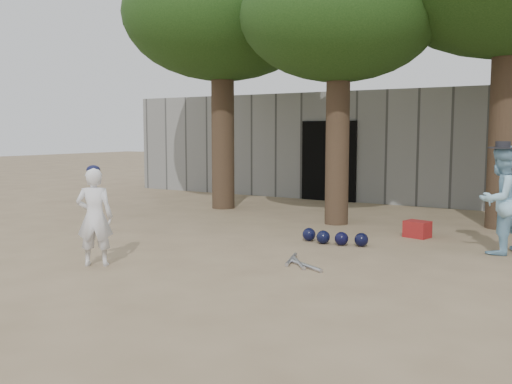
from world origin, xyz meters
The scene contains 7 objects.
ground centered at (0.00, 0.00, 0.00)m, with size 70.00×70.00×0.00m, color #937C5E.
boy_player centered at (-0.83, -1.04, 0.70)m, with size 0.51×0.33×1.40m, color white.
spectator_blue centered at (3.94, 2.81, 0.84)m, with size 0.82×0.64×1.69m, color #94C9E6.
red_bag centered at (2.47, 3.53, 0.15)m, with size 0.42×0.32×0.30m, color maroon.
back_building centered at (0.00, 10.33, 1.50)m, with size 16.00×5.24×3.00m.
helmet_row centered at (1.43, 2.16, 0.12)m, with size 1.19×0.34×0.23m.
bat_pile centered at (1.60, 0.53, 0.03)m, with size 0.82×0.79×0.06m.
Camera 1 is at (5.27, -6.65, 1.89)m, focal length 40.00 mm.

